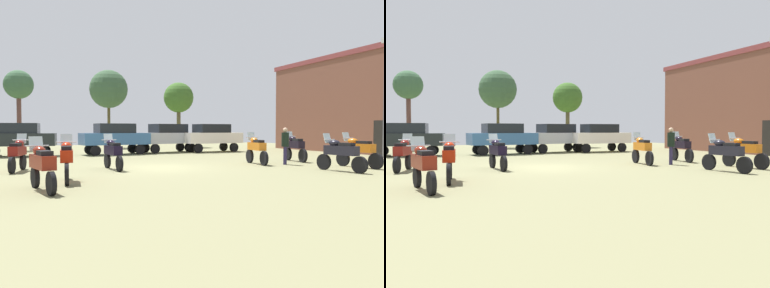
# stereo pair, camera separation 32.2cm
# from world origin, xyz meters

# --- Properties ---
(ground_plane) EXTENTS (44.00, 52.00, 0.02)m
(ground_plane) POSITION_xyz_m (0.00, 0.00, 0.01)
(ground_plane) COLOR #7F7D55
(motorcycle_2) EXTENTS (0.62, 2.31, 1.50)m
(motorcycle_2) POSITION_xyz_m (7.87, -3.43, 0.76)
(motorcycle_2) COLOR black
(motorcycle_2) RESTS_ON ground
(motorcycle_3) EXTENTS (0.77, 2.04, 1.46)m
(motorcycle_3) POSITION_xyz_m (-5.36, 0.68, 0.73)
(motorcycle_3) COLOR black
(motorcycle_3) RESTS_ON ground
(motorcycle_4) EXTENTS (0.73, 2.17, 1.44)m
(motorcycle_4) POSITION_xyz_m (-4.73, -4.85, 0.73)
(motorcycle_4) COLOR black
(motorcycle_4) RESTS_ON ground
(motorcycle_5) EXTENTS (0.62, 2.18, 1.45)m
(motorcycle_5) POSITION_xyz_m (-1.87, -0.13, 0.73)
(motorcycle_5) COLOR black
(motorcycle_5) RESTS_ON ground
(motorcycle_6) EXTENTS (0.66, 2.26, 1.47)m
(motorcycle_6) POSITION_xyz_m (6.04, -4.29, 0.74)
(motorcycle_6) COLOR black
(motorcycle_6) RESTS_ON ground
(motorcycle_7) EXTENTS (0.65, 2.19, 1.49)m
(motorcycle_7) POSITION_xyz_m (4.82, -0.29, 0.75)
(motorcycle_7) COLOR black
(motorcycle_7) RESTS_ON ground
(motorcycle_8) EXTENTS (0.62, 2.11, 1.48)m
(motorcycle_8) POSITION_xyz_m (-3.96, -3.25, 0.74)
(motorcycle_8) COLOR black
(motorcycle_8) RESTS_ON ground
(motorcycle_10) EXTENTS (0.65, 2.16, 1.51)m
(motorcycle_10) POSITION_xyz_m (7.48, 0.28, 0.76)
(motorcycle_10) COLOR black
(motorcycle_10) RESTS_ON ground
(car_1) EXTENTS (4.52, 2.41, 2.00)m
(car_1) POSITION_xyz_m (-5.43, 9.85, 1.19)
(car_1) COLOR black
(car_1) RESTS_ON ground
(car_2) EXTENTS (4.46, 2.21, 2.00)m
(car_2) POSITION_xyz_m (0.31, 9.41, 1.19)
(car_2) COLOR black
(car_2) RESTS_ON ground
(car_3) EXTENTS (4.56, 2.59, 2.00)m
(car_3) POSITION_xyz_m (4.29, 10.21, 1.19)
(car_3) COLOR black
(car_3) RESTS_ON ground
(car_6) EXTENTS (4.40, 2.05, 2.00)m
(car_6) POSITION_xyz_m (7.38, 9.56, 1.19)
(car_6) COLOR black
(car_6) RESTS_ON ground
(person_2) EXTENTS (0.48, 0.48, 1.71)m
(person_2) POSITION_xyz_m (5.94, -0.97, 1.02)
(person_2) COLOR #2A244A
(person_2) RESTS_ON ground
(tree_2) EXTENTS (3.39, 3.39, 6.92)m
(tree_2) POSITION_xyz_m (1.95, 19.26, 5.22)
(tree_2) COLOR #4D4524
(tree_2) RESTS_ON ground
(tree_3) EXTENTS (2.24, 2.24, 6.26)m
(tree_3) POSITION_xyz_m (-5.39, 17.79, 5.03)
(tree_3) COLOR brown
(tree_3) RESTS_ON ground
(tree_4) EXTENTS (2.77, 2.77, 5.95)m
(tree_4) POSITION_xyz_m (8.13, 17.89, 4.52)
(tree_4) COLOR brown
(tree_4) RESTS_ON ground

